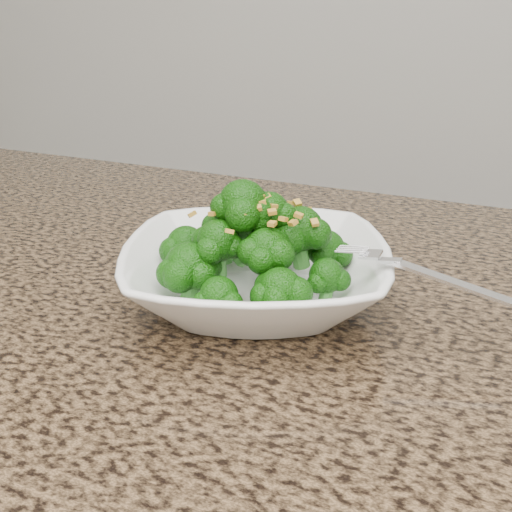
% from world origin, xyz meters
% --- Properties ---
extents(granite_counter, '(1.64, 1.04, 0.03)m').
position_xyz_m(granite_counter, '(0.00, 0.30, 0.89)').
color(granite_counter, brown).
rests_on(granite_counter, cabinet).
extents(bowl, '(0.33, 0.33, 0.06)m').
position_xyz_m(bowl, '(0.00, 0.40, 0.93)').
color(bowl, white).
rests_on(bowl, granite_counter).
extents(broccoli_pile, '(0.22, 0.22, 0.08)m').
position_xyz_m(broccoli_pile, '(0.00, 0.40, 1.00)').
color(broccoli_pile, '#145209').
rests_on(broccoli_pile, bowl).
extents(garlic_topping, '(0.13, 0.13, 0.01)m').
position_xyz_m(garlic_topping, '(0.00, 0.40, 1.04)').
color(garlic_topping, gold).
rests_on(garlic_topping, broccoli_pile).
extents(fork, '(0.17, 0.03, 0.01)m').
position_xyz_m(fork, '(0.13, 0.40, 0.97)').
color(fork, silver).
rests_on(fork, bowl).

